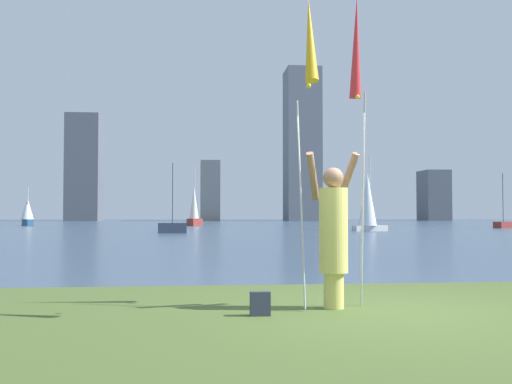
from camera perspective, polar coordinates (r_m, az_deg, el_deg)
The scene contains 14 objects.
ground at distance 58.34m, azimuth -3.54°, elevation -3.28°, with size 120.00×138.00×0.12m.
person at distance 7.74m, azimuth 7.33°, elevation -3.68°, with size 0.73×0.54×2.00m.
kite_flag_left at distance 7.37m, azimuth 5.10°, elevation 13.41°, with size 0.16×1.12×3.79m.
kite_flag_right at distance 8.44m, azimuth 9.49°, elevation 12.80°, with size 0.16×0.56×4.15m.
bag at distance 7.21m, azimuth 0.40°, elevation -10.53°, with size 0.24×0.12×0.28m.
sailboat_2 at distance 37.37m, azimuth -7.92°, elevation -3.34°, with size 1.74×0.81×4.31m.
sailboat_4 at distance 53.84m, azimuth 22.39°, elevation -2.85°, with size 1.93×1.56×4.56m.
sailboat_5 at distance 59.44m, azimuth -5.87°, elevation -1.52°, with size 1.60×1.96×5.92m.
sailboat_6 at distance 63.50m, azimuth -20.85°, elevation -1.74°, with size 1.74×2.43×3.79m.
sailboat_7 at distance 42.06m, azimuth 10.54°, elevation -0.92°, with size 2.58×1.54×5.20m.
skyline_tower_1 at distance 103.04m, azimuth -15.95°, elevation 2.21°, with size 5.36×6.36×17.42m.
skyline_tower_2 at distance 100.99m, azimuth -4.38°, elevation 0.09°, with size 3.19×6.17×9.93m.
skyline_tower_3 at distance 100.00m, azimuth 4.40°, elevation 4.46°, with size 5.55×6.46×25.04m.
skyline_tower_4 at distance 107.54m, azimuth 16.50°, elevation -0.32°, with size 4.16×5.44×8.55m.
Camera 1 is at (-2.27, -7.33, 1.20)m, focal length 42.21 mm.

